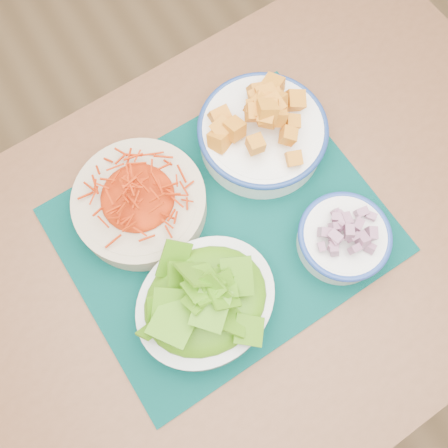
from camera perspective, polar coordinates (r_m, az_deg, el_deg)
name	(u,v)px	position (r m, az deg, el deg)	size (l,w,h in m)	color
ground	(270,351)	(1.59, 5.30, -14.23)	(4.00, 4.00, 0.00)	#9E784C
table	(252,252)	(0.96, 3.23, -3.21)	(1.22, 0.85, 0.75)	brown
placemat	(224,230)	(0.86, 0.00, -0.67)	(0.52, 0.43, 0.00)	#002926
carrot_bowl	(139,201)	(0.85, -9.67, 2.61)	(0.23, 0.23, 0.08)	beige
squash_bowl	(263,130)	(0.89, 4.46, 10.69)	(0.23, 0.23, 0.10)	white
lettuce_bowl	(205,300)	(0.78, -2.14, -8.68)	(0.26, 0.23, 0.11)	silver
onion_bowl	(344,237)	(0.84, 13.54, -1.49)	(0.16, 0.16, 0.08)	white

